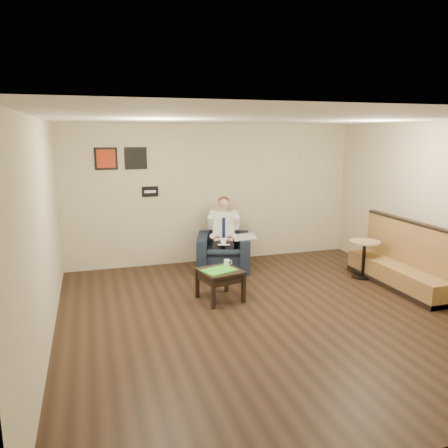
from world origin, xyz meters
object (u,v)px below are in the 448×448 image
object	(u,v)px
coffee_mug	(227,263)
smartphone	(218,266)
side_table	(220,285)
seated_man	(224,237)
armchair	(224,244)
green_folder	(219,270)
cafe_table	(364,259)
banquette	(398,255)

from	to	relation	value
coffee_mug	smartphone	world-z (taller)	coffee_mug
side_table	smartphone	bearing A→B (deg)	85.40
seated_man	coffee_mug	bearing A→B (deg)	-87.18
armchair	smartphone	xyz separation A→B (m)	(-0.54, -1.42, 0.02)
armchair	coffee_mug	xyz separation A→B (m)	(-0.39, -1.43, 0.07)
smartphone	armchair	bearing A→B (deg)	66.47
seated_man	smartphone	bearing A→B (deg)	-93.32
green_folder	cafe_table	bearing A→B (deg)	6.65
coffee_mug	banquette	xyz separation A→B (m)	(2.96, -0.46, 0.02)
green_folder	banquette	world-z (taller)	banquette
seated_man	cafe_table	xyz separation A→B (m)	(2.34, -1.17, -0.32)
coffee_mug	cafe_table	bearing A→B (deg)	2.83
banquette	smartphone	bearing A→B (deg)	171.36
coffee_mug	cafe_table	world-z (taller)	cafe_table
green_folder	coffee_mug	bearing A→B (deg)	46.45
side_table	armchair	bearing A→B (deg)	70.98
side_table	cafe_table	bearing A→B (deg)	6.14
side_table	green_folder	size ratio (longest dim) A/B	1.22
seated_man	cafe_table	bearing A→B (deg)	-8.90
coffee_mug	smartphone	distance (m)	0.16
coffee_mug	seated_man	bearing A→B (deg)	75.09
smartphone	banquette	xyz separation A→B (m)	(3.11, -0.47, 0.06)
armchair	cafe_table	distance (m)	2.65
side_table	green_folder	xyz separation A→B (m)	(-0.03, -0.03, 0.26)
green_folder	cafe_table	xyz separation A→B (m)	(2.88, 0.34, -0.16)
banquette	cafe_table	bearing A→B (deg)	114.35
smartphone	cafe_table	distance (m)	2.85
coffee_mug	smartphone	xyz separation A→B (m)	(-0.15, 0.01, -0.05)
smartphone	banquette	size ratio (longest dim) A/B	0.07
coffee_mug	cafe_table	size ratio (longest dim) A/B	0.15
seated_man	smartphone	world-z (taller)	seated_man
side_table	smartphone	size ratio (longest dim) A/B	3.93
side_table	cafe_table	size ratio (longest dim) A/B	0.89
seated_man	smartphone	xyz separation A→B (m)	(-0.50, -1.30, -0.16)
green_folder	smartphone	world-z (taller)	green_folder
seated_man	coffee_mug	world-z (taller)	seated_man
side_table	banquette	xyz separation A→B (m)	(3.12, -0.29, 0.32)
side_table	green_folder	world-z (taller)	green_folder
armchair	banquette	xyz separation A→B (m)	(2.57, -1.89, 0.08)
green_folder	banquette	xyz separation A→B (m)	(3.15, -0.26, 0.06)
cafe_table	armchair	bearing A→B (deg)	150.65
coffee_mug	green_folder	bearing A→B (deg)	-133.55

